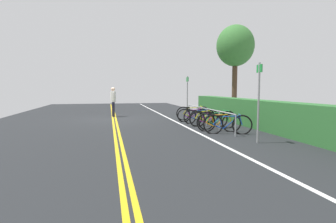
# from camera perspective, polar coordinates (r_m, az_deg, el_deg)

# --- Properties ---
(ground_plane) EXTENTS (31.36, 12.54, 0.05)m
(ground_plane) POSITION_cam_1_polar(r_m,az_deg,el_deg) (15.50, -11.15, -1.57)
(ground_plane) COLOR #232628
(centre_line_yellow_inner) EXTENTS (28.22, 0.10, 0.00)m
(centre_line_yellow_inner) POSITION_cam_1_polar(r_m,az_deg,el_deg) (15.49, -11.44, -1.48)
(centre_line_yellow_inner) COLOR gold
(centre_line_yellow_inner) RESTS_ON ground_plane
(centre_line_yellow_outer) EXTENTS (28.22, 0.10, 0.00)m
(centre_line_yellow_outer) POSITION_cam_1_polar(r_m,az_deg,el_deg) (15.49, -10.85, -1.47)
(centre_line_yellow_outer) COLOR gold
(centre_line_yellow_outer) RESTS_ON ground_plane
(bike_lane_stripe_white) EXTENTS (28.22, 0.12, 0.00)m
(bike_lane_stripe_white) POSITION_cam_1_polar(r_m,az_deg,el_deg) (15.83, -0.17, -1.25)
(bike_lane_stripe_white) COLOR white
(bike_lane_stripe_white) RESTS_ON ground_plane
(bike_rack) EXTENTS (5.73, 0.05, 0.79)m
(bike_rack) POSITION_cam_1_polar(r_m,az_deg,el_deg) (12.40, 8.15, -0.26)
(bike_rack) COLOR #9EA0A5
(bike_rack) RESTS_ON ground_plane
(bicycle_0) EXTENTS (0.46, 1.83, 0.76)m
(bicycle_0) POSITION_cam_1_polar(r_m,az_deg,el_deg) (14.64, 5.28, -0.36)
(bicycle_0) COLOR black
(bicycle_0) RESTS_ON ground_plane
(bicycle_1) EXTENTS (0.46, 1.63, 0.70)m
(bicycle_1) POSITION_cam_1_polar(r_m,az_deg,el_deg) (13.92, 5.24, -0.77)
(bicycle_1) COLOR black
(bicycle_1) RESTS_ON ground_plane
(bicycle_2) EXTENTS (0.51, 1.71, 0.71)m
(bicycle_2) POSITION_cam_1_polar(r_m,az_deg,el_deg) (13.39, 6.54, -0.97)
(bicycle_2) COLOR black
(bicycle_2) RESTS_ON ground_plane
(bicycle_3) EXTENTS (0.64, 1.60, 0.74)m
(bicycle_3) POSITION_cam_1_polar(r_m,az_deg,el_deg) (12.70, 7.49, -1.24)
(bicycle_3) COLOR black
(bicycle_3) RESTS_ON ground_plane
(bicycle_4) EXTENTS (0.56, 1.63, 0.71)m
(bicycle_4) POSITION_cam_1_polar(r_m,az_deg,el_deg) (12.12, 8.42, -1.60)
(bicycle_4) COLOR black
(bicycle_4) RESTS_ON ground_plane
(bicycle_5) EXTENTS (0.46, 1.80, 0.79)m
(bicycle_5) POSITION_cam_1_polar(r_m,az_deg,el_deg) (11.58, 10.27, -1.75)
(bicycle_5) COLOR black
(bicycle_5) RESTS_ON ground_plane
(bicycle_6) EXTENTS (0.66, 1.65, 0.77)m
(bicycle_6) POSITION_cam_1_polar(r_m,az_deg,el_deg) (10.83, 10.50, -2.26)
(bicycle_6) COLOR black
(bicycle_6) RESTS_ON ground_plane
(bicycle_7) EXTENTS (0.67, 1.73, 0.76)m
(bicycle_7) POSITION_cam_1_polar(r_m,az_deg,el_deg) (10.33, 12.30, -2.63)
(bicycle_7) COLOR black
(bicycle_7) RESTS_ON ground_plane
(pedestrian) EXTENTS (0.49, 0.32, 1.75)m
(pedestrian) POSITION_cam_1_polar(r_m,az_deg,el_deg) (16.58, -11.37, 2.44)
(pedestrian) COLOR #1E1E2D
(pedestrian) RESTS_ON ground_plane
(sign_post_near) EXTENTS (0.36, 0.06, 2.38)m
(sign_post_near) POSITION_cam_1_polar(r_m,az_deg,el_deg) (15.73, 4.05, 3.89)
(sign_post_near) COLOR gray
(sign_post_near) RESTS_ON ground_plane
(sign_post_far) EXTENTS (0.36, 0.07, 2.46)m
(sign_post_far) POSITION_cam_1_polar(r_m,az_deg,el_deg) (8.79, 18.40, 3.21)
(sign_post_far) COLOR gray
(sign_post_far) RESTS_ON ground_plane
(hedge_backdrop) EXTENTS (14.68, 0.83, 1.19)m
(hedge_backdrop) POSITION_cam_1_polar(r_m,az_deg,el_deg) (11.92, 19.57, -0.68)
(hedge_backdrop) COLOR #2D6B30
(hedge_backdrop) RESTS_ON ground_plane
(tree_near_left) EXTENTS (2.28, 2.28, 5.53)m
(tree_near_left) POSITION_cam_1_polar(r_m,az_deg,el_deg) (17.59, 13.86, 12.99)
(tree_near_left) COLOR #473323
(tree_near_left) RESTS_ON ground_plane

